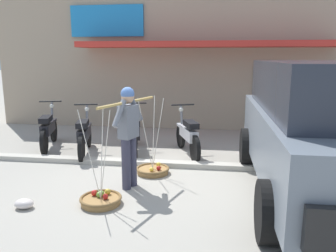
% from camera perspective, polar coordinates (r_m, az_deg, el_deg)
% --- Properties ---
extents(ground_plane, '(90.00, 90.00, 0.00)m').
position_cam_1_polar(ground_plane, '(6.26, -3.45, -8.68)').
color(ground_plane, '#9E998C').
extents(sidewalk_curb, '(20.00, 0.24, 0.10)m').
position_cam_1_polar(sidewalk_curb, '(6.89, -2.32, -6.29)').
color(sidewalk_curb, '#BAB4A5').
rests_on(sidewalk_curb, ground).
extents(fruit_vendor, '(0.57, 1.46, 1.70)m').
position_cam_1_polar(fruit_vendor, '(5.58, -6.68, -0.81)').
color(fruit_vendor, '#38384C').
rests_on(fruit_vendor, ground).
extents(fruit_basket_left_side, '(0.63, 0.63, 1.45)m').
position_cam_1_polar(fruit_basket_left_side, '(5.28, -11.26, -12.00)').
color(fruit_basket_left_side, '#9E7542').
rests_on(fruit_basket_left_side, ground).
extents(fruit_basket_right_side, '(0.63, 0.63, 1.45)m').
position_cam_1_polar(fruit_basket_right_side, '(6.45, -2.58, -7.36)').
color(fruit_basket_right_side, '#9E7542').
rests_on(fruit_basket_right_side, ground).
extents(motorcycle_nearest_shop, '(0.69, 1.77, 1.09)m').
position_cam_1_polar(motorcycle_nearest_shop, '(8.59, -19.50, -0.56)').
color(motorcycle_nearest_shop, black).
rests_on(motorcycle_nearest_shop, ground).
extents(motorcycle_second_in_row, '(0.64, 1.78, 1.09)m').
position_cam_1_polar(motorcycle_second_in_row, '(7.80, -13.89, -1.43)').
color(motorcycle_second_in_row, black).
rests_on(motorcycle_second_in_row, ground).
extents(motorcycle_third_in_row, '(0.61, 1.79, 1.09)m').
position_cam_1_polar(motorcycle_third_in_row, '(7.82, -5.50, -1.10)').
color(motorcycle_third_in_row, black).
rests_on(motorcycle_third_in_row, ground).
extents(motorcycle_end_of_row, '(0.75, 1.74, 1.09)m').
position_cam_1_polar(motorcycle_end_of_row, '(7.53, 3.36, -1.56)').
color(motorcycle_end_of_row, black).
rests_on(motorcycle_end_of_row, ground).
extents(parked_truck, '(2.18, 4.82, 2.10)m').
position_cam_1_polar(parked_truck, '(5.66, 24.44, -0.02)').
color(parked_truck, slate).
rests_on(parked_truck, ground).
extents(storefront_building, '(13.00, 6.00, 4.20)m').
position_cam_1_polar(storefront_building, '(12.59, 6.68, 11.26)').
color(storefront_building, tan).
rests_on(storefront_building, ground).
extents(plastic_litter_bag, '(0.28, 0.22, 0.14)m').
position_cam_1_polar(plastic_litter_bag, '(5.47, -23.11, -11.95)').
color(plastic_litter_bag, silver).
rests_on(plastic_litter_bag, ground).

